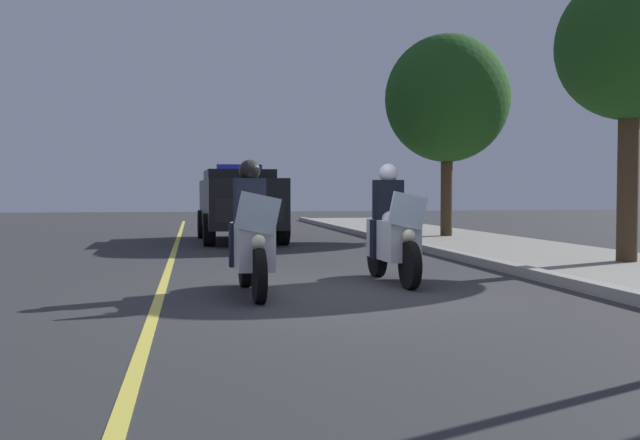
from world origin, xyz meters
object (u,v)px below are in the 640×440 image
(police_motorcycle_lead_right, at_px, (392,234))
(police_suv, at_px, (240,201))
(police_motorcycle_lead_left, at_px, (251,239))
(tree_far_back, at_px, (447,99))
(tree_mid_block, at_px, (630,47))

(police_motorcycle_lead_right, bearing_deg, police_suv, -169.98)
(police_motorcycle_lead_left, relative_size, tree_far_back, 0.39)
(police_motorcycle_lead_right, height_order, tree_mid_block, tree_mid_block)
(police_motorcycle_lead_right, relative_size, tree_far_back, 0.39)
(police_motorcycle_lead_right, distance_m, tree_far_back, 10.22)
(police_motorcycle_lead_left, bearing_deg, police_motorcycle_lead_right, 111.25)
(police_motorcycle_lead_left, xyz_separation_m, police_motorcycle_lead_right, (-0.81, 2.09, 0.00))
(tree_mid_block, distance_m, tree_far_back, 7.53)
(police_motorcycle_lead_right, xyz_separation_m, police_suv, (-9.02, -1.59, 0.37))
(police_motorcycle_lead_left, relative_size, police_motorcycle_lead_right, 1.00)
(police_suv, relative_size, tree_far_back, 0.89)
(police_suv, bearing_deg, tree_far_back, 87.73)
(police_motorcycle_lead_left, bearing_deg, tree_mid_block, 107.37)
(tree_mid_block, xyz_separation_m, tree_far_back, (-7.52, -0.48, 0.10))
(police_motorcycle_lead_left, relative_size, police_suv, 0.43)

